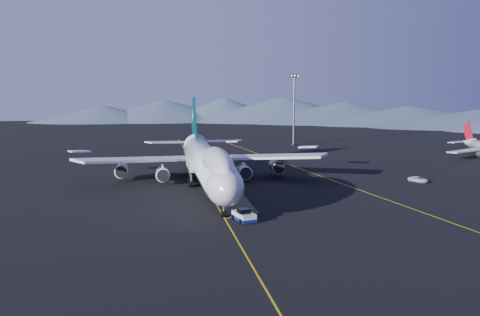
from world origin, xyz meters
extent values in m
plane|color=black|center=(0.00, 0.00, 0.00)|extent=(500.00, 500.00, 0.00)
cube|color=gold|center=(0.00, 0.00, 0.01)|extent=(0.25, 220.00, 0.01)
cube|color=gold|center=(30.00, 10.00, 0.01)|extent=(28.08, 198.09, 0.01)
cone|color=#45566B|center=(-40.81, 231.43, 6.00)|extent=(100.00, 100.00, 12.00)
cone|color=#45566B|center=(36.76, 232.11, 6.00)|extent=(100.00, 100.00, 12.00)
cone|color=#45566B|center=(110.33, 207.49, 6.00)|extent=(100.00, 100.00, 12.00)
cone|color=#45566B|center=(171.87, 160.27, 6.00)|extent=(100.00, 100.00, 12.00)
cylinder|color=silver|center=(0.00, 0.00, 5.60)|extent=(6.50, 56.00, 6.50)
ellipsoid|color=silver|center=(0.00, -28.00, 5.60)|extent=(6.50, 10.40, 6.50)
ellipsoid|color=silver|center=(0.00, -18.50, 8.10)|extent=(5.13, 25.16, 5.85)
cube|color=black|center=(0.00, -30.00, 6.80)|extent=(3.60, 1.61, 1.29)
cone|color=silver|center=(0.00, 33.00, 6.40)|extent=(6.50, 12.00, 6.50)
cube|color=#043D3F|center=(0.00, 1.00, 4.70)|extent=(6.24, 60.00, 1.10)
cube|color=silver|center=(0.00, 5.50, 4.50)|extent=(7.50, 13.00, 1.60)
cube|color=silver|center=(-14.50, 11.50, 5.20)|extent=(30.62, 23.28, 2.83)
cube|color=silver|center=(14.50, 11.50, 5.20)|extent=(30.62, 23.28, 2.83)
cylinder|color=slate|center=(-9.50, 7.50, 2.40)|extent=(2.90, 5.50, 2.90)
cylinder|color=slate|center=(-19.00, 14.00, 2.40)|extent=(2.90, 5.50, 2.90)
cylinder|color=slate|center=(9.50, 7.50, 2.40)|extent=(2.90, 5.50, 2.90)
cylinder|color=slate|center=(19.00, 14.00, 2.40)|extent=(2.90, 5.50, 2.90)
cube|color=#043D3F|center=(0.00, 32.00, 11.40)|extent=(0.55, 14.11, 15.94)
cube|color=silver|center=(-7.50, 34.50, 6.80)|extent=(12.39, 9.47, 0.98)
cube|color=silver|center=(7.50, 34.50, 6.80)|extent=(12.39, 9.47, 0.98)
cylinder|color=black|center=(0.00, -26.50, 0.55)|extent=(0.90, 1.10, 1.10)
cube|color=silver|center=(3.00, -29.50, 0.83)|extent=(3.55, 5.34, 1.22)
cube|color=navy|center=(3.00, -29.50, 0.39)|extent=(3.72, 5.58, 0.56)
cube|color=black|center=(3.00, -29.50, 1.72)|extent=(2.16, 2.16, 1.00)
cone|color=silver|center=(93.11, 47.06, 3.63)|extent=(3.45, 6.35, 3.45)
cube|color=silver|center=(84.03, 34.35, 2.54)|extent=(15.24, 10.29, 0.32)
cube|color=#A60F27|center=(93.11, 47.51, 7.08)|extent=(0.32, 6.19, 7.31)
imported|color=silver|center=(49.78, -0.76, 0.66)|extent=(4.27, 5.21, 1.32)
cylinder|color=black|center=(41.95, 80.82, 0.21)|extent=(2.49, 2.49, 0.42)
cylinder|color=slate|center=(41.95, 80.82, 12.97)|extent=(0.73, 0.73, 25.95)
cube|color=black|center=(41.95, 80.82, 26.26)|extent=(3.32, 0.83, 1.25)
camera|label=1|loc=(-12.41, -115.47, 22.40)|focal=40.00mm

